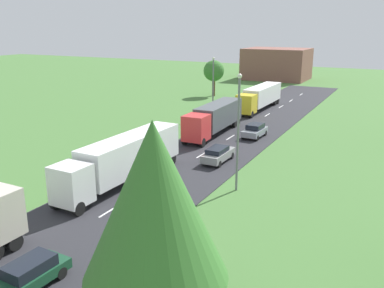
{
  "coord_description": "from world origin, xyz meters",
  "views": [
    {
      "loc": [
        17.57,
        3.91,
        12.72
      ],
      "look_at": [
        -0.95,
        39.83,
        1.16
      ],
      "focal_mm": 39.04,
      "sensor_mm": 36.0,
      "label": 1
    }
  ],
  "objects": [
    {
      "name": "truck_fourth",
      "position": [
        -2.37,
        65.52,
        2.09
      ],
      "size": [
        2.68,
        13.87,
        3.51
      ],
      "color": "yellow",
      "rests_on": "road"
    },
    {
      "name": "road",
      "position": [
        0.0,
        24.5,
        0.03
      ],
      "size": [
        10.0,
        140.0,
        0.06
      ],
      "primitive_type": "cube",
      "color": "#2B2B30",
      "rests_on": "ground"
    },
    {
      "name": "car_fourth",
      "position": [
        2.35,
        38.84,
        0.84
      ],
      "size": [
        1.84,
        4.39,
        1.47
      ],
      "color": "gray",
      "rests_on": "road"
    },
    {
      "name": "car_fifth",
      "position": [
        2.45,
        49.22,
        0.87
      ],
      "size": [
        2.05,
        4.01,
        1.56
      ],
      "color": "#8C939E",
      "rests_on": "road"
    },
    {
      "name": "car_third",
      "position": [
        2.27,
        27.62,
        0.8
      ],
      "size": [
        2.07,
        4.14,
        1.39
      ],
      "color": "#19472D",
      "rests_on": "road"
    },
    {
      "name": "tree_pine",
      "position": [
        9.2,
        16.85,
        5.93
      ],
      "size": [
        6.08,
        6.08,
        9.29
      ],
      "color": "#513823",
      "rests_on": "ground"
    },
    {
      "name": "truck_third",
      "position": [
        -2.39,
        48.45,
        2.09
      ],
      "size": [
        2.8,
        12.66,
        3.51
      ],
      "color": "red",
      "rests_on": "road"
    },
    {
      "name": "truck_second",
      "position": [
        -2.37,
        30.39,
        2.2
      ],
      "size": [
        2.72,
        14.0,
        3.74
      ],
      "color": "white",
      "rests_on": "road"
    },
    {
      "name": "lane_marking_centre",
      "position": [
        0.0,
        22.6,
        0.07
      ],
      "size": [
        0.16,
        124.03,
        0.01
      ],
      "color": "white",
      "rests_on": "road"
    },
    {
      "name": "lamppost_second",
      "position": [
        6.47,
        33.14,
        5.11
      ],
      "size": [
        0.36,
        0.36,
        9.25
      ],
      "color": "slate",
      "rests_on": "ground"
    },
    {
      "name": "tree_maple",
      "position": [
        -14.22,
        74.29,
        4.58
      ],
      "size": [
        3.81,
        3.81,
        6.54
      ],
      "color": "#513823",
      "rests_on": "ground"
    },
    {
      "name": "car_second",
      "position": [
        2.09,
        16.22,
        0.82
      ],
      "size": [
        1.89,
        4.4,
        1.47
      ],
      "color": "#19472D",
      "rests_on": "road"
    },
    {
      "name": "lamppost_third",
      "position": [
        -6.48,
        56.96,
        4.72
      ],
      "size": [
        0.36,
        0.36,
        8.48
      ],
      "color": "slate",
      "rests_on": "ground"
    },
    {
      "name": "distant_building",
      "position": [
        -11.0,
        103.92,
        3.66
      ],
      "size": [
        14.73,
        11.71,
        7.33
      ],
      "primitive_type": "cube",
      "color": "brown",
      "rests_on": "ground"
    }
  ]
}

